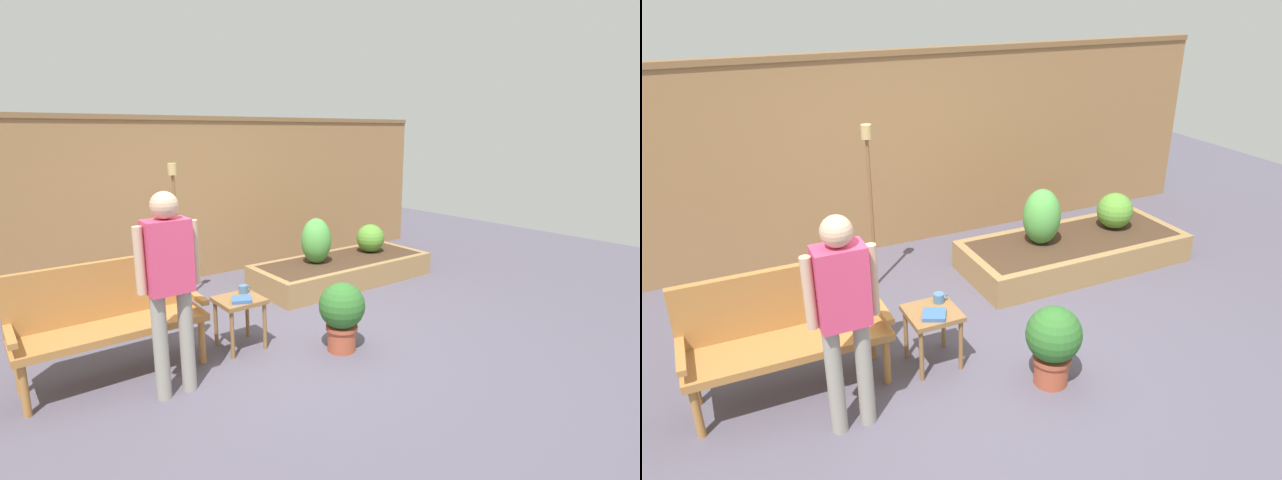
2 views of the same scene
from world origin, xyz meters
TOP-DOWN VIEW (x-y plane):
  - ground_plane at (0.00, 0.00)m, footprint 14.00×14.00m
  - fence_back at (0.00, 2.60)m, footprint 8.40×0.14m
  - garden_bench at (-1.44, 0.45)m, footprint 1.44×0.48m
  - side_table at (-0.37, 0.25)m, footprint 0.40×0.40m
  - cup_on_table at (-0.27, 0.36)m, footprint 0.12×0.09m
  - book_on_table at (-0.39, 0.17)m, footprint 0.23×0.23m
  - potted_boxwood at (0.34, -0.36)m, footprint 0.42×0.42m
  - raised_planter_bed at (1.69, 1.24)m, footprint 2.40×1.00m
  - shrub_near_bench at (1.30, 1.31)m, footprint 0.39×0.39m
  - shrub_far_corner at (2.25, 1.31)m, footprint 0.39×0.39m
  - tiki_torch at (-0.37, 1.72)m, footprint 0.10×0.10m
  - person_by_bench at (-1.14, -0.17)m, footprint 0.47×0.20m

SIDE VIEW (x-z plane):
  - ground_plane at x=0.00m, z-range 0.00..0.00m
  - raised_planter_bed at x=1.69m, z-range 0.00..0.30m
  - potted_boxwood at x=0.34m, z-range 0.05..0.69m
  - side_table at x=-0.37m, z-range 0.16..0.64m
  - book_on_table at x=-0.39m, z-range 0.48..0.51m
  - shrub_far_corner at x=2.25m, z-range 0.30..0.69m
  - cup_on_table at x=-0.27m, z-range 0.48..0.56m
  - garden_bench at x=-1.44m, z-range 0.07..1.01m
  - shrub_near_bench at x=1.30m, z-range 0.30..0.88m
  - person_by_bench at x=-1.14m, z-range 0.15..1.71m
  - fence_back at x=0.00m, z-range 0.01..2.17m
  - tiki_torch at x=-0.37m, z-range 0.31..1.93m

